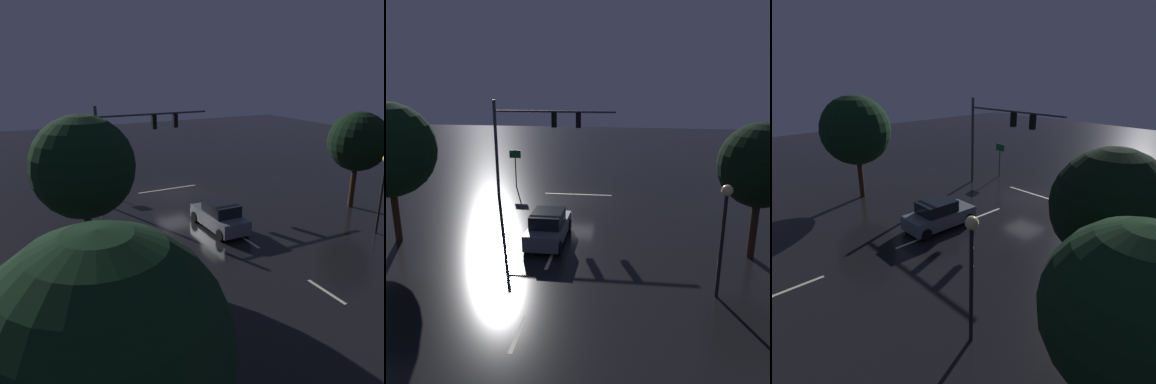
% 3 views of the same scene
% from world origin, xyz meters
% --- Properties ---
extents(ground_plane, '(80.00, 80.00, 0.00)m').
position_xyz_m(ground_plane, '(0.00, 0.00, 0.00)').
color(ground_plane, black).
extents(traffic_signal_assembly, '(8.51, 0.47, 6.95)m').
position_xyz_m(traffic_signal_assembly, '(3.02, -0.02, 4.81)').
color(traffic_signal_assembly, '#383A3D').
rests_on(traffic_signal_assembly, ground_plane).
extents(lane_dash_far, '(0.16, 2.20, 0.01)m').
position_xyz_m(lane_dash_far, '(0.00, 4.00, 0.00)').
color(lane_dash_far, beige).
rests_on(lane_dash_far, ground_plane).
extents(lane_dash_mid, '(0.16, 2.20, 0.01)m').
position_xyz_m(lane_dash_mid, '(0.00, 10.00, 0.00)').
color(lane_dash_mid, beige).
rests_on(lane_dash_mid, ground_plane).
extents(lane_dash_near, '(0.16, 2.20, 0.01)m').
position_xyz_m(lane_dash_near, '(0.00, 16.00, 0.00)').
color(lane_dash_near, beige).
rests_on(lane_dash_near, ground_plane).
extents(stop_bar, '(5.00, 0.16, 0.01)m').
position_xyz_m(stop_bar, '(0.00, -1.21, 0.00)').
color(stop_bar, beige).
rests_on(stop_bar, ground_plane).
extents(car_approaching, '(1.95, 4.39, 1.70)m').
position_xyz_m(car_approaching, '(0.51, 7.74, 0.80)').
color(car_approaching, slate).
rests_on(car_approaching, ground_plane).
extents(street_lamp_left_kerb, '(0.44, 0.44, 4.72)m').
position_xyz_m(street_lamp_left_kerb, '(-7.37, 12.59, 3.34)').
color(street_lamp_left_kerb, black).
rests_on(street_lamp_left_kerb, ground_plane).
extents(route_sign, '(0.90, 0.09, 2.96)m').
position_xyz_m(route_sign, '(5.16, -2.82, 2.13)').
color(route_sign, '#383A3D').
rests_on(route_sign, ground_plane).
extents(tree_left_far, '(4.00, 4.00, 6.64)m').
position_xyz_m(tree_left_far, '(-9.75, 8.52, 4.62)').
color(tree_left_far, '#382314').
rests_on(tree_left_far, ground_plane).
extents(tree_right_far, '(4.88, 4.88, 7.42)m').
position_xyz_m(tree_right_far, '(8.55, 8.69, 4.97)').
color(tree_right_far, '#382314').
rests_on(tree_right_far, ground_plane).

